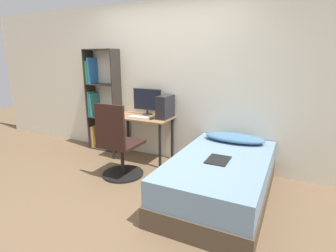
{
  "coord_description": "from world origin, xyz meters",
  "views": [
    {
      "loc": [
        1.89,
        -2.29,
        1.64
      ],
      "look_at": [
        0.37,
        0.79,
        0.75
      ],
      "focal_mm": 28.0,
      "sensor_mm": 36.0,
      "label": 1
    }
  ],
  "objects_px": {
    "bookshelf": "(99,103)",
    "monitor": "(147,101)",
    "office_chair": "(119,150)",
    "bed": "(220,178)",
    "keyboard": "(139,117)",
    "pc_tower": "(165,107)"
  },
  "relations": [
    {
      "from": "bookshelf",
      "to": "office_chair",
      "type": "relative_size",
      "value": 1.67
    },
    {
      "from": "bookshelf",
      "to": "office_chair",
      "type": "xyz_separation_m",
      "value": [
        1.06,
        -0.86,
        -0.44
      ]
    },
    {
      "from": "bookshelf",
      "to": "keyboard",
      "type": "xyz_separation_m",
      "value": [
        1.0,
        -0.24,
        -0.11
      ]
    },
    {
      "from": "keyboard",
      "to": "pc_tower",
      "type": "relative_size",
      "value": 0.99
    },
    {
      "from": "bookshelf",
      "to": "office_chair",
      "type": "bearing_deg",
      "value": -39.31
    },
    {
      "from": "bookshelf",
      "to": "pc_tower",
      "type": "xyz_separation_m",
      "value": [
        1.37,
        -0.06,
        0.06
      ]
    },
    {
      "from": "bed",
      "to": "monitor",
      "type": "xyz_separation_m",
      "value": [
        -1.49,
        0.84,
        0.71
      ]
    },
    {
      "from": "office_chair",
      "to": "monitor",
      "type": "height_order",
      "value": "monitor"
    },
    {
      "from": "bookshelf",
      "to": "monitor",
      "type": "xyz_separation_m",
      "value": [
        0.99,
        0.03,
        0.12
      ]
    },
    {
      "from": "office_chair",
      "to": "bed",
      "type": "xyz_separation_m",
      "value": [
        1.43,
        0.06,
        -0.15
      ]
    },
    {
      "from": "monitor",
      "to": "pc_tower",
      "type": "distance_m",
      "value": 0.4
    },
    {
      "from": "keyboard",
      "to": "pc_tower",
      "type": "height_order",
      "value": "pc_tower"
    },
    {
      "from": "bookshelf",
      "to": "pc_tower",
      "type": "relative_size",
      "value": 5.04
    },
    {
      "from": "bookshelf",
      "to": "keyboard",
      "type": "height_order",
      "value": "bookshelf"
    },
    {
      "from": "keyboard",
      "to": "office_chair",
      "type": "bearing_deg",
      "value": -84.88
    },
    {
      "from": "bed",
      "to": "pc_tower",
      "type": "height_order",
      "value": "pc_tower"
    },
    {
      "from": "office_chair",
      "to": "bed",
      "type": "bearing_deg",
      "value": 2.32
    },
    {
      "from": "bed",
      "to": "keyboard",
      "type": "relative_size",
      "value": 5.35
    },
    {
      "from": "bed",
      "to": "keyboard",
      "type": "distance_m",
      "value": 1.66
    },
    {
      "from": "pc_tower",
      "to": "keyboard",
      "type": "bearing_deg",
      "value": -155.09
    },
    {
      "from": "monitor",
      "to": "keyboard",
      "type": "xyz_separation_m",
      "value": [
        0.01,
        -0.27,
        -0.22
      ]
    },
    {
      "from": "bed",
      "to": "office_chair",
      "type": "bearing_deg",
      "value": -177.68
    }
  ]
}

